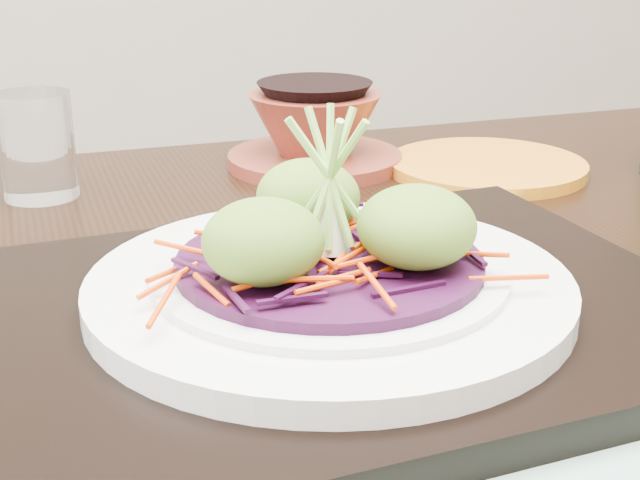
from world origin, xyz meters
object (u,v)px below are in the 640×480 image
object	(u,v)px
dining_table	(340,406)
serving_tray	(329,315)
white_plate	(329,285)
water_glass	(37,146)
terracotta_bowl_set	(315,134)
yellow_plate	(487,166)

from	to	relation	value
dining_table	serving_tray	world-z (taller)	serving_tray
dining_table	serving_tray	bearing A→B (deg)	-115.12
white_plate	water_glass	xyz separation A→B (m)	(-0.17, 0.34, 0.01)
dining_table	white_plate	distance (m)	0.16
serving_tray	terracotta_bowl_set	world-z (taller)	terracotta_bowl_set
dining_table	terracotta_bowl_set	distance (m)	0.33
white_plate	yellow_plate	bearing A→B (deg)	50.42
serving_tray	terracotta_bowl_set	xyz separation A→B (m)	(0.10, 0.37, 0.02)
yellow_plate	dining_table	bearing A→B (deg)	-134.73
dining_table	white_plate	xyz separation A→B (m)	(-0.03, -0.09, 0.14)
dining_table	yellow_plate	size ratio (longest dim) A/B	6.62
dining_table	water_glass	world-z (taller)	water_glass
terracotta_bowl_set	yellow_plate	world-z (taller)	terracotta_bowl_set
white_plate	terracotta_bowl_set	size ratio (longest dim) A/B	1.63
yellow_plate	serving_tray	bearing A→B (deg)	-129.58
water_glass	dining_table	bearing A→B (deg)	-51.74
white_plate	yellow_plate	xyz separation A→B (m)	(0.25, 0.31, -0.03)
dining_table	serving_tray	size ratio (longest dim) A/B	2.91
serving_tray	white_plate	xyz separation A→B (m)	(0.00, 0.00, 0.02)
water_glass	white_plate	bearing A→B (deg)	-63.74
serving_tray	yellow_plate	size ratio (longest dim) A/B	2.27
dining_table	white_plate	size ratio (longest dim) A/B	4.48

